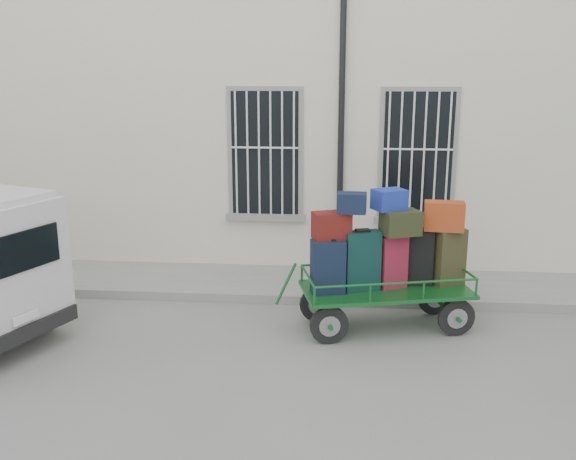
# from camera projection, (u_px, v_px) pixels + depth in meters

# --- Properties ---
(ground) EXTENTS (80.00, 80.00, 0.00)m
(ground) POSITION_uv_depth(u_px,v_px,m) (269.00, 338.00, 9.13)
(ground) COLOR slate
(ground) RESTS_ON ground
(building) EXTENTS (24.00, 5.15, 6.00)m
(building) POSITION_uv_depth(u_px,v_px,m) (298.00, 103.00, 13.70)
(building) COLOR beige
(building) RESTS_ON ground
(sidewalk) EXTENTS (24.00, 1.70, 0.15)m
(sidewalk) POSITION_uv_depth(u_px,v_px,m) (283.00, 283.00, 11.24)
(sidewalk) COLOR gray
(sidewalk) RESTS_ON ground
(luggage_cart) EXTENTS (2.89, 1.64, 2.08)m
(luggage_cart) POSITION_uv_depth(u_px,v_px,m) (388.00, 260.00, 9.25)
(luggage_cart) COLOR black
(luggage_cart) RESTS_ON ground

